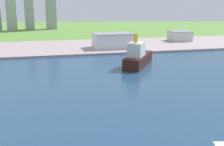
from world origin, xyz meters
TOP-DOWN VIEW (x-y plane):
  - ground_plane at (0.00, 300.00)m, footprint 2400.00×2400.00m
  - water_bay at (0.00, 240.00)m, footprint 840.00×360.00m
  - industrial_pier at (0.00, 490.00)m, footprint 840.00×140.00m
  - cargo_ship at (65.63, 349.63)m, footprint 47.20×60.39m
  - warehouse_main at (66.63, 462.41)m, footprint 52.93×36.63m
  - warehouse_annex at (192.92, 508.52)m, footprint 33.17×31.23m
  - distant_skyline at (-93.49, 814.99)m, footprint 220.98×72.66m

SIDE VIEW (x-z plane):
  - ground_plane at x=0.00m, z-range 0.00..0.00m
  - water_bay at x=0.00m, z-range 0.00..0.15m
  - industrial_pier at x=0.00m, z-range 0.00..2.50m
  - cargo_ship at x=65.63m, z-range -7.65..26.32m
  - warehouse_annex at x=192.92m, z-range 2.52..18.62m
  - warehouse_main at x=66.63m, z-range 2.52..22.60m
  - distant_skyline at x=-93.49m, z-range -9.83..123.02m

